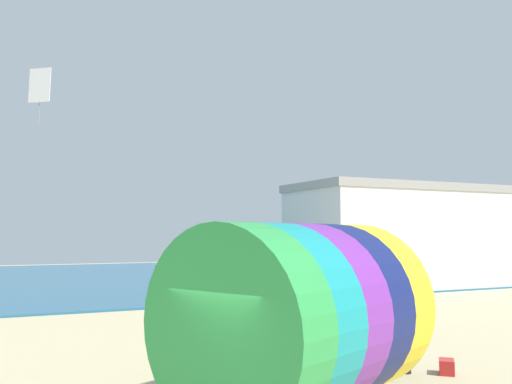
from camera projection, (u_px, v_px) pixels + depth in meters
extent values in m
cube|color=#236084|center=(43.00, 279.00, 43.08)|extent=(120.00, 40.00, 0.10)
cylinder|color=green|center=(234.00, 327.00, 10.03)|extent=(2.44, 3.79, 3.71)
cylinder|color=teal|center=(268.00, 320.00, 10.79)|extent=(2.44, 3.79, 3.71)
cylinder|color=purple|center=(299.00, 315.00, 11.55)|extent=(2.44, 3.79, 3.71)
cylinder|color=navy|center=(325.00, 310.00, 12.31)|extent=(2.44, 3.79, 3.71)
cylinder|color=yellow|center=(349.00, 305.00, 13.07)|extent=(2.44, 3.79, 3.71)
cylinder|color=black|center=(360.00, 303.00, 13.46)|extent=(1.47, 3.13, 3.41)
cylinder|color=black|center=(406.00, 356.00, 14.31)|extent=(0.24, 0.24, 0.84)
cube|color=#338C4C|center=(406.00, 327.00, 14.37)|extent=(0.41, 0.31, 0.63)
sphere|color=tan|center=(405.00, 309.00, 14.40)|extent=(0.23, 0.23, 0.23)
cube|color=white|center=(40.00, 85.00, 20.78)|extent=(0.73, 0.62, 1.27)
cylinder|color=gray|center=(39.00, 109.00, 20.72)|extent=(0.03, 0.03, 1.27)
cube|color=silver|center=(399.00, 240.00, 37.33)|extent=(13.82, 6.84, 6.16)
cube|color=#9D9992|center=(398.00, 190.00, 37.57)|extent=(14.10, 6.98, 0.50)
cube|color=red|center=(447.00, 367.00, 14.21)|extent=(0.62, 0.63, 0.36)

